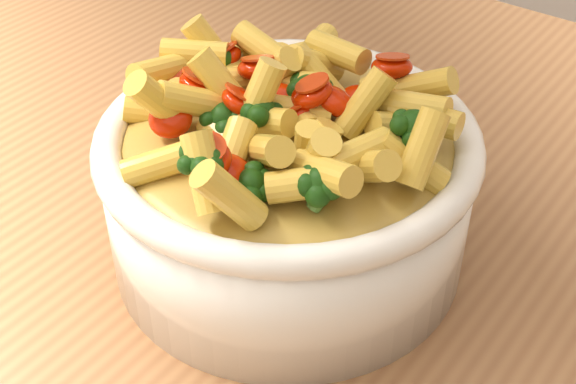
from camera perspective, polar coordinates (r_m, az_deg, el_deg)
The scene contains 3 objects.
table at distance 0.70m, azimuth -0.28°, elevation -5.64°, with size 1.20×0.80×0.90m.
serving_bowl at distance 0.53m, azimuth -0.00°, elevation 0.11°, with size 0.25×0.25×0.11m.
pasta_salad at distance 0.50m, azimuth -0.00°, elevation 6.12°, with size 0.20×0.20×0.04m.
Camera 1 is at (0.30, -0.40, 1.28)m, focal length 50.00 mm.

